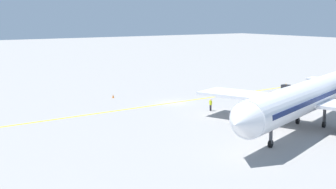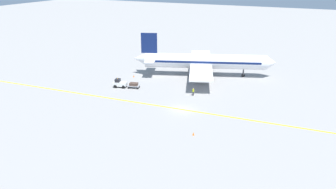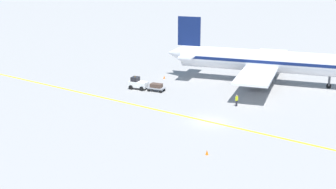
{
  "view_description": "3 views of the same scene",
  "coord_description": "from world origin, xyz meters",
  "px_view_note": "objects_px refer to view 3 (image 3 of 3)",
  "views": [
    {
      "loc": [
        -57.37,
        39.8,
        13.12
      ],
      "look_at": [
        -4.24,
        3.9,
        2.22
      ],
      "focal_mm": 50.0,
      "sensor_mm": 36.0,
      "label": 1
    },
    {
      "loc": [
        53.37,
        21.85,
        24.98
      ],
      "look_at": [
        -0.08,
        -3.02,
        2.57
      ],
      "focal_mm": 35.0,
      "sensor_mm": 36.0,
      "label": 2
    },
    {
      "loc": [
        47.36,
        31.43,
        20.11
      ],
      "look_at": [
        1.64,
        -5.53,
        3.02
      ],
      "focal_mm": 50.0,
      "sensor_mm": 36.0,
      "label": 3
    }
  ],
  "objects_px": {
    "airplane_at_gate": "(267,62)",
    "baggage_cart_trailing": "(156,87)",
    "ground_crew_worker": "(237,100)",
    "baggage_tug_white": "(138,83)",
    "traffic_cone_mid_apron": "(207,152)",
    "traffic_cone_near_nose": "(164,77)"
  },
  "relations": [
    {
      "from": "airplane_at_gate",
      "to": "traffic_cone_near_nose",
      "type": "relative_size",
      "value": 62.55
    },
    {
      "from": "airplane_at_gate",
      "to": "baggage_tug_white",
      "type": "distance_m",
      "value": 21.81
    },
    {
      "from": "airplane_at_gate",
      "to": "ground_crew_worker",
      "type": "height_order",
      "value": "airplane_at_gate"
    },
    {
      "from": "baggage_tug_white",
      "to": "baggage_cart_trailing",
      "type": "distance_m",
      "value": 3.3
    },
    {
      "from": "traffic_cone_near_nose",
      "to": "traffic_cone_mid_apron",
      "type": "xyz_separation_m",
      "value": [
        22.58,
        24.46,
        0.0
      ]
    },
    {
      "from": "traffic_cone_near_nose",
      "to": "baggage_tug_white",
      "type": "bearing_deg",
      "value": 6.86
    },
    {
      "from": "airplane_at_gate",
      "to": "baggage_cart_trailing",
      "type": "relative_size",
      "value": 12.0
    },
    {
      "from": "airplane_at_gate",
      "to": "baggage_cart_trailing",
      "type": "height_order",
      "value": "airplane_at_gate"
    },
    {
      "from": "airplane_at_gate",
      "to": "baggage_tug_white",
      "type": "height_order",
      "value": "airplane_at_gate"
    },
    {
      "from": "airplane_at_gate",
      "to": "baggage_tug_white",
      "type": "relative_size",
      "value": 10.49
    },
    {
      "from": "airplane_at_gate",
      "to": "traffic_cone_near_nose",
      "type": "distance_m",
      "value": 17.73
    },
    {
      "from": "baggage_tug_white",
      "to": "traffic_cone_mid_apron",
      "type": "xyz_separation_m",
      "value": [
        14.79,
        23.53,
        -0.63
      ]
    },
    {
      "from": "baggage_cart_trailing",
      "to": "traffic_cone_near_nose",
      "type": "height_order",
      "value": "baggage_cart_trailing"
    },
    {
      "from": "baggage_tug_white",
      "to": "traffic_cone_mid_apron",
      "type": "relative_size",
      "value": 5.96
    },
    {
      "from": "ground_crew_worker",
      "to": "traffic_cone_near_nose",
      "type": "relative_size",
      "value": 3.05
    },
    {
      "from": "baggage_tug_white",
      "to": "ground_crew_worker",
      "type": "height_order",
      "value": "baggage_tug_white"
    },
    {
      "from": "traffic_cone_near_nose",
      "to": "ground_crew_worker",
      "type": "bearing_deg",
      "value": 72.23
    },
    {
      "from": "ground_crew_worker",
      "to": "traffic_cone_mid_apron",
      "type": "height_order",
      "value": "ground_crew_worker"
    },
    {
      "from": "traffic_cone_near_nose",
      "to": "airplane_at_gate",
      "type": "bearing_deg",
      "value": 119.07
    },
    {
      "from": "airplane_at_gate",
      "to": "baggage_cart_trailing",
      "type": "bearing_deg",
      "value": -35.66
    },
    {
      "from": "baggage_tug_white",
      "to": "baggage_cart_trailing",
      "type": "bearing_deg",
      "value": 104.35
    },
    {
      "from": "airplane_at_gate",
      "to": "traffic_cone_mid_apron",
      "type": "relative_size",
      "value": 62.55
    }
  ]
}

